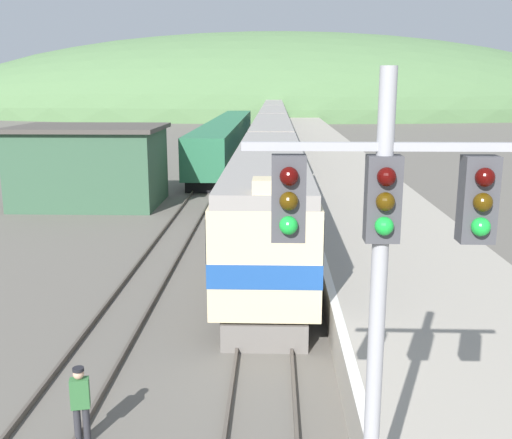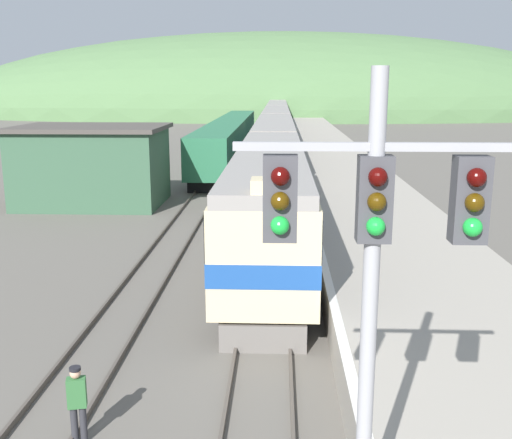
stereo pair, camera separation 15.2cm
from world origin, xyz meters
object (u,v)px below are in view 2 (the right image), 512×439
object	(u,v)px
carriage_third	(276,126)
track_worker	(77,401)
carriage_fifth	(278,109)
signal_mast_main	(372,261)
carriage_fourth	(277,116)
siding_train	(230,138)
express_train_lead_car	(270,198)
carriage_second	(275,146)

from	to	relation	value
carriage_third	track_worker	xyz separation A→B (m)	(-3.50, -58.22, -1.39)
carriage_fifth	signal_mast_main	world-z (taller)	signal_mast_main
carriage_fifth	signal_mast_main	distance (m)	106.72
carriage_third	carriage_fourth	world-z (taller)	same
carriage_fifth	siding_train	bearing A→B (deg)	-94.44
carriage_third	signal_mast_main	xyz separation A→B (m)	(1.51, -61.76, 2.56)
express_train_lead_car	carriage_fourth	distance (m)	66.81
express_train_lead_car	carriage_fifth	world-z (taller)	express_train_lead_car
express_train_lead_car	siding_train	bearing A→B (deg)	97.50
track_worker	carriage_third	bearing A→B (deg)	86.56
track_worker	carriage_second	bearing A→B (deg)	84.42
carriage_fourth	signal_mast_main	bearing A→B (deg)	-88.97
carriage_second	siding_train	bearing A→B (deg)	111.24
siding_train	track_worker	xyz separation A→B (m)	(0.86, -46.97, -0.96)
siding_train	express_train_lead_car	bearing A→B (deg)	-82.50
carriage_third	track_worker	bearing A→B (deg)	-93.44
track_worker	express_train_lead_car	bearing A→B (deg)	75.85
express_train_lead_car	signal_mast_main	world-z (taller)	signal_mast_main
siding_train	signal_mast_main	bearing A→B (deg)	-83.38
carriage_second	signal_mast_main	bearing A→B (deg)	-87.80
carriage_fourth	track_worker	xyz separation A→B (m)	(-3.50, -80.68, -1.39)
carriage_fourth	carriage_fifth	world-z (taller)	same
carriage_third	signal_mast_main	size ratio (longest dim) A/B	3.03
carriage_second	track_worker	world-z (taller)	carriage_second
express_train_lead_car	carriage_second	bearing A→B (deg)	90.00
carriage_fifth	siding_train	distance (m)	56.33
express_train_lead_car	carriage_third	size ratio (longest dim) A/B	0.93
carriage_fourth	siding_train	world-z (taller)	carriage_fourth
carriage_third	siding_train	xyz separation A→B (m)	(-4.36, -11.25, -0.43)
express_train_lead_car	carriage_fifth	bearing A→B (deg)	90.00
carriage_fourth	siding_train	xyz separation A→B (m)	(-4.36, -33.71, -0.43)
carriage_fifth	signal_mast_main	xyz separation A→B (m)	(1.51, -106.68, 2.56)
carriage_fourth	track_worker	world-z (taller)	carriage_fourth
carriage_fourth	signal_mast_main	distance (m)	84.27
signal_mast_main	track_worker	bearing A→B (deg)	144.74
express_train_lead_car	carriage_third	world-z (taller)	express_train_lead_car
carriage_fourth	express_train_lead_car	bearing A→B (deg)	-90.00
carriage_fifth	track_worker	bearing A→B (deg)	-91.94
carriage_second	track_worker	size ratio (longest dim) A/B	13.38
carriage_second	signal_mast_main	world-z (taller)	signal_mast_main
carriage_fourth	track_worker	bearing A→B (deg)	-92.48
carriage_fifth	track_worker	distance (m)	103.21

